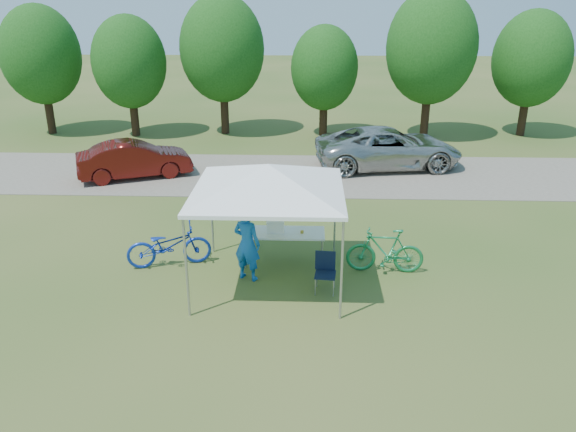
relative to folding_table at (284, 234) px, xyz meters
name	(u,v)px	position (x,y,z in m)	size (l,w,h in m)	color
ground	(270,281)	(-0.29, -0.98, -0.74)	(100.00, 100.00, 0.00)	#2D5119
gravel_strip	(285,174)	(-0.29, 7.02, -0.73)	(24.00, 5.00, 0.02)	gray
canopy	(268,168)	(-0.29, -0.98, 1.91)	(4.53, 4.53, 3.00)	#A5A5AA
treeline	(283,55)	(-0.58, 13.06, 2.79)	(24.89, 4.28, 6.30)	#382314
folding_table	(284,234)	(0.00, 0.00, 0.00)	(1.90, 0.79, 0.78)	white
folding_chair	(325,268)	(0.94, -1.31, -0.23)	(0.48, 0.49, 0.86)	black
cooler	(276,226)	(-0.20, 0.00, 0.20)	(0.42, 0.28, 0.30)	white
ice_cream_cup	(302,232)	(0.42, -0.05, 0.07)	(0.08, 0.08, 0.06)	gold
cyclist	(247,244)	(-0.78, -0.87, 0.12)	(0.63, 0.41, 1.72)	blue
bike_blue	(169,245)	(-2.69, -0.27, -0.22)	(0.68, 1.96, 1.03)	#1231A3
bike_green	(385,251)	(2.33, -0.42, -0.21)	(0.50, 1.77, 1.06)	#1D8249
minivan	(389,148)	(3.49, 8.03, 0.02)	(2.44, 5.30, 1.47)	#AEAFAA
sedan	(135,159)	(-5.48, 6.49, -0.08)	(1.34, 3.85, 1.27)	#54110E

